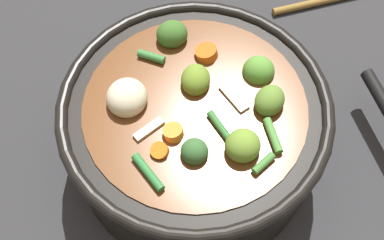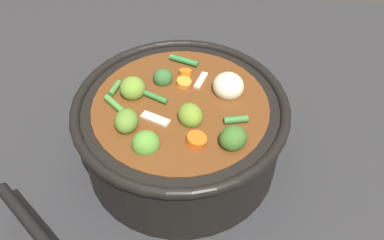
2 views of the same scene
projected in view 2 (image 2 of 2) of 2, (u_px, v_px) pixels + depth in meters
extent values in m
plane|color=#2D2D30|center=(182.00, 156.00, 0.70)|extent=(1.10, 1.10, 0.00)
cylinder|color=black|center=(181.00, 132.00, 0.66)|extent=(0.32, 0.32, 0.12)
torus|color=black|center=(180.00, 106.00, 0.61)|extent=(0.33, 0.33, 0.02)
cylinder|color=brown|center=(181.00, 130.00, 0.65)|extent=(0.27, 0.27, 0.12)
ellipsoid|color=olive|center=(126.00, 121.00, 0.58)|extent=(0.04, 0.04, 0.03)
ellipsoid|color=olive|center=(133.00, 88.00, 0.62)|extent=(0.05, 0.05, 0.04)
ellipsoid|color=#3D6B29|center=(233.00, 138.00, 0.55)|extent=(0.05, 0.05, 0.03)
ellipsoid|color=olive|center=(190.00, 115.00, 0.59)|extent=(0.05, 0.05, 0.03)
ellipsoid|color=#5A9635|center=(146.00, 144.00, 0.56)|extent=(0.05, 0.05, 0.04)
ellipsoid|color=#376631|center=(163.00, 78.00, 0.65)|extent=(0.04, 0.04, 0.03)
cylinder|color=orange|center=(187.00, 73.00, 0.66)|extent=(0.02, 0.02, 0.02)
cylinder|color=orange|center=(196.00, 141.00, 0.56)|extent=(0.03, 0.03, 0.02)
cylinder|color=orange|center=(185.00, 84.00, 0.64)|extent=(0.03, 0.03, 0.02)
ellipsoid|color=beige|center=(228.00, 86.00, 0.63)|extent=(0.06, 0.06, 0.04)
cylinder|color=#307E3C|center=(184.00, 60.00, 0.68)|extent=(0.05, 0.03, 0.01)
cylinder|color=#3B7D3B|center=(236.00, 120.00, 0.58)|extent=(0.04, 0.02, 0.01)
cylinder|color=#367836|center=(156.00, 97.00, 0.62)|extent=(0.04, 0.03, 0.01)
cylinder|color=#478639|center=(115.00, 88.00, 0.63)|extent=(0.02, 0.03, 0.01)
cylinder|color=#50923D|center=(115.00, 104.00, 0.61)|extent=(0.04, 0.04, 0.01)
cube|color=beige|center=(155.00, 119.00, 0.59)|extent=(0.05, 0.03, 0.01)
cube|color=beige|center=(201.00, 81.00, 0.65)|extent=(0.02, 0.04, 0.01)
cylinder|color=black|center=(25.00, 217.00, 0.56)|extent=(0.11, 0.10, 0.02)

